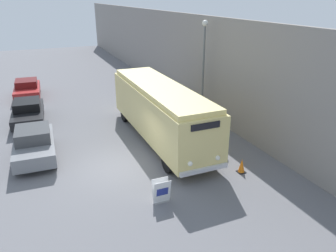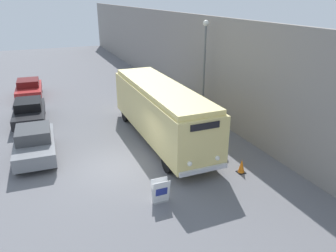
% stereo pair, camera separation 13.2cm
% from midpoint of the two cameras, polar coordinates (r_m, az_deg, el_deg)
% --- Properties ---
extents(ground_plane, '(80.00, 80.00, 0.00)m').
position_cam_midpoint_polar(ground_plane, '(15.78, -9.01, -7.12)').
color(ground_plane, slate).
extents(building_wall_right, '(0.30, 60.00, 6.38)m').
position_cam_midpoint_polar(building_wall_right, '(26.18, 1.34, 12.25)').
color(building_wall_right, gray).
rests_on(building_wall_right, ground_plane).
extents(vintage_bus, '(2.42, 9.99, 3.12)m').
position_cam_midpoint_polar(vintage_bus, '(17.84, -1.54, 2.89)').
color(vintage_bus, black).
rests_on(vintage_bus, ground_plane).
extents(sign_board, '(0.69, 0.37, 0.98)m').
position_cam_midpoint_polar(sign_board, '(12.98, -1.44, -11.31)').
color(sign_board, gray).
rests_on(sign_board, ground_plane).
extents(streetlamp, '(0.36, 0.36, 6.20)m').
position_cam_midpoint_polar(streetlamp, '(20.65, 6.06, 11.91)').
color(streetlamp, '#595E60').
rests_on(streetlamp, ground_plane).
extents(parked_car_near, '(2.06, 4.19, 1.55)m').
position_cam_midpoint_polar(parked_car_near, '(17.44, -22.47, -2.87)').
color(parked_car_near, black).
rests_on(parked_car_near, ground_plane).
extents(parked_car_mid, '(2.06, 4.49, 1.43)m').
position_cam_midpoint_polar(parked_car_mid, '(22.51, -23.36, 2.32)').
color(parked_car_mid, black).
rests_on(parked_car_mid, ground_plane).
extents(parked_car_far, '(2.07, 4.15, 1.41)m').
position_cam_midpoint_polar(parked_car_far, '(28.14, -23.45, 5.99)').
color(parked_car_far, black).
rests_on(parked_car_far, ground_plane).
extents(traffic_cone, '(0.36, 0.36, 0.68)m').
position_cam_midpoint_polar(traffic_cone, '(15.39, 12.46, -6.77)').
color(traffic_cone, black).
rests_on(traffic_cone, ground_plane).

